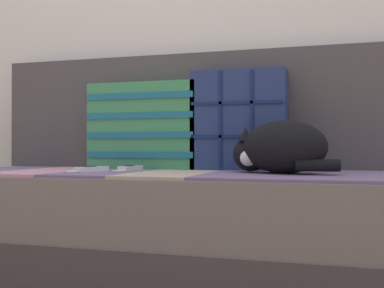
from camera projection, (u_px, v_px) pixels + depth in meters
couch at (181, 226)px, 1.78m from camera, size 1.90×0.78×0.40m
sofa_backrest at (204, 112)px, 2.09m from camera, size 1.86×0.14×0.49m
throw_pillow_quilted at (239, 120)px, 1.90m from camera, size 0.37×0.14×0.39m
throw_pillow_striped at (145, 126)px, 2.01m from camera, size 0.47×0.14×0.36m
sleeping_cat at (278, 149)px, 1.63m from camera, size 0.37×0.29×0.18m
game_remote_near at (90, 169)px, 1.74m from camera, size 0.10×0.19×0.02m
game_remote_far at (130, 168)px, 1.82m from camera, size 0.05×0.19×0.02m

